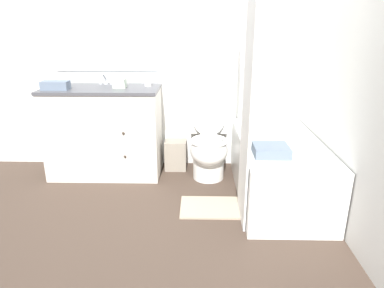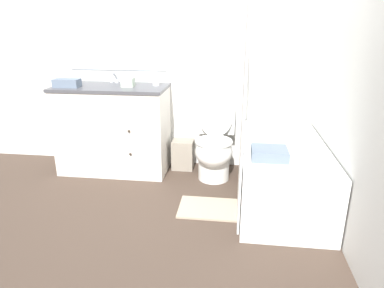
# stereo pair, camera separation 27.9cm
# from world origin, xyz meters

# --- Properties ---
(ground_plane) EXTENTS (14.00, 14.00, 0.00)m
(ground_plane) POSITION_xyz_m (0.00, 0.00, 0.00)
(ground_plane) COLOR #47382D
(wall_back) EXTENTS (8.00, 0.06, 2.50)m
(wall_back) POSITION_xyz_m (-0.01, 1.60, 1.25)
(wall_back) COLOR silver
(wall_back) RESTS_ON ground_plane
(wall_right) EXTENTS (0.05, 2.57, 2.50)m
(wall_right) POSITION_xyz_m (1.29, 0.79, 1.25)
(wall_right) COLOR silver
(wall_right) RESTS_ON ground_plane
(vanity_cabinet) EXTENTS (1.10, 0.56, 0.88)m
(vanity_cabinet) POSITION_xyz_m (-0.72, 1.31, 0.45)
(vanity_cabinet) COLOR silver
(vanity_cabinet) RESTS_ON ground_plane
(sink_faucet) EXTENTS (0.14, 0.12, 0.12)m
(sink_faucet) POSITION_xyz_m (-0.72, 1.48, 0.92)
(sink_faucet) COLOR silver
(sink_faucet) RESTS_ON vanity_cabinet
(toilet) EXTENTS (0.38, 0.63, 0.82)m
(toilet) POSITION_xyz_m (0.32, 1.24, 0.35)
(toilet) COLOR white
(toilet) RESTS_ON ground_plane
(bathtub) EXTENTS (0.68, 1.41, 0.52)m
(bathtub) POSITION_xyz_m (0.92, 0.87, 0.26)
(bathtub) COLOR white
(bathtub) RESTS_ON ground_plane
(shower_curtain) EXTENTS (0.01, 0.41, 2.03)m
(shower_curtain) POSITION_xyz_m (0.56, 0.46, 1.02)
(shower_curtain) COLOR white
(shower_curtain) RESTS_ON ground_plane
(wastebasket) EXTENTS (0.22, 0.19, 0.31)m
(wastebasket) POSITION_xyz_m (-0.02, 1.42, 0.15)
(wastebasket) COLOR gray
(wastebasket) RESTS_ON ground_plane
(tissue_box) EXTENTS (0.11, 0.11, 0.11)m
(tissue_box) POSITION_xyz_m (-0.53, 1.30, 0.93)
(tissue_box) COLOR silver
(tissue_box) RESTS_ON vanity_cabinet
(soap_dispenser) EXTENTS (0.07, 0.07, 0.13)m
(soap_dispenser) POSITION_xyz_m (-0.28, 1.38, 0.94)
(soap_dispenser) COLOR silver
(soap_dispenser) RESTS_ON vanity_cabinet
(hand_towel_folded) EXTENTS (0.25, 0.12, 0.08)m
(hand_towel_folded) POSITION_xyz_m (-1.11, 1.19, 0.92)
(hand_towel_folded) COLOR slate
(hand_towel_folded) RESTS_ON vanity_cabinet
(bath_towel_folded) EXTENTS (0.26, 0.23, 0.08)m
(bath_towel_folded) POSITION_xyz_m (0.77, 0.51, 0.55)
(bath_towel_folded) COLOR slate
(bath_towel_folded) RESTS_ON bathtub
(bath_mat) EXTENTS (0.51, 0.36, 0.02)m
(bath_mat) POSITION_xyz_m (0.33, 0.60, 0.01)
(bath_mat) COLOR tan
(bath_mat) RESTS_ON ground_plane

